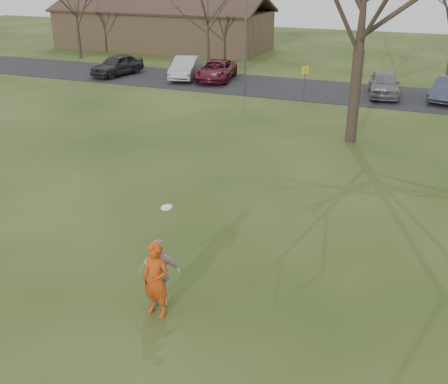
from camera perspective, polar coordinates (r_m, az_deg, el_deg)
The scene contains 12 objects.
ground at distance 13.32m, azimuth -6.57°, elevation -12.38°, with size 120.00×120.00×0.00m, color #1E380F.
parking_strip at distance 35.66m, azimuth 12.87°, elevation 10.34°, with size 62.00×6.50×0.04m, color black.
player_defender at distance 12.64m, azimuth -7.33°, elevation -9.36°, with size 0.69×0.46×1.90m, color #BF410F.
car_0 at distance 41.04m, azimuth -11.41°, elevation 13.23°, with size 1.76×4.38×1.49m, color #262729.
car_1 at distance 39.28m, azimuth -4.11°, elevation 13.19°, with size 1.61×4.61×1.52m, color #A9A9AE.
car_2 at distance 38.55m, azimuth -0.84°, elevation 12.93°, with size 2.26×4.90×1.36m, color #5A1523.
car_4 at distance 35.19m, azimuth 16.80°, elevation 11.06°, with size 1.77×4.40×1.50m, color slate.
catching_play at distance 12.93m, azimuth -6.86°, elevation -8.54°, with size 1.10×0.72×2.55m.
building at distance 54.07m, azimuth -6.57°, elevation 17.13°, with size 20.60×8.50×5.14m.
lamp_post at distance 34.07m, azimuth 2.31°, elevation 17.05°, with size 0.34×0.34×6.27m.
sign_yellow at distance 32.86m, azimuth 8.67°, elevation 12.13°, with size 0.35×0.35×2.08m.
small_tree_row at distance 39.65m, azimuth 21.21°, elevation 16.37°, with size 55.00×5.90×8.50m.
Camera 1 is at (5.37, -9.39, 7.76)m, focal length 42.59 mm.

